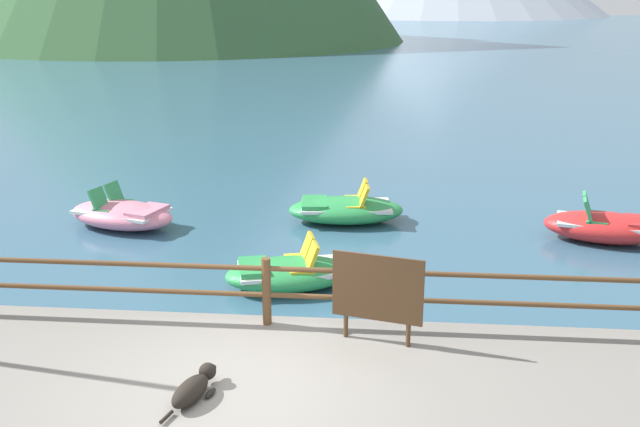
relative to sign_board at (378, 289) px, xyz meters
The scene contains 8 objects.
ground_plane 38.88m from the sign_board, 92.18° to the left, with size 200.00×200.00×0.00m, color #38607A.
dock_railing 1.54m from the sign_board, 165.49° to the left, with size 23.92×0.12×0.95m.
sign_board is the anchor object (origin of this frame).
dog_resting 2.57m from the sign_board, 143.24° to the right, with size 0.48×1.04×0.26m.
pedal_boat_0 6.25m from the sign_board, 96.73° to the left, with size 2.54×1.53×0.86m.
pedal_boat_2 7.63m from the sign_board, 134.66° to the left, with size 2.62×1.91×0.86m.
pedal_boat_3 3.07m from the sign_board, 119.94° to the left, with size 2.35×1.67×0.83m.
pedal_boat_4 6.98m from the sign_board, 50.51° to the left, with size 2.48×1.61×0.90m.
Camera 1 is at (1.48, -7.12, 4.73)m, focal length 39.97 mm.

